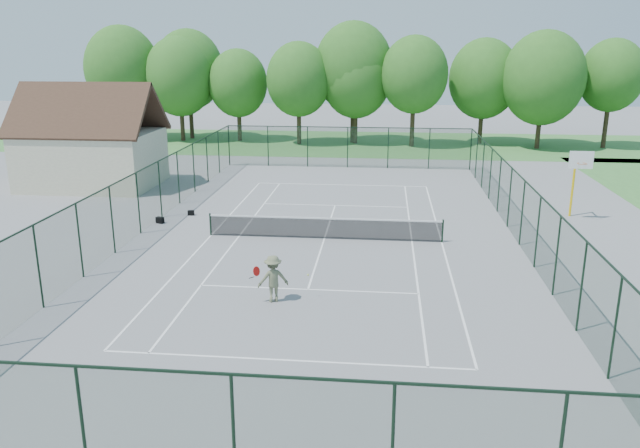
{
  "coord_description": "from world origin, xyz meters",
  "views": [
    {
      "loc": [
        2.68,
        -28.03,
        8.83
      ],
      "look_at": [
        0.0,
        -2.0,
        1.3
      ],
      "focal_mm": 35.0,
      "sensor_mm": 36.0,
      "label": 1
    }
  ],
  "objects_px": {
    "basketball_goal": "(578,171)",
    "tennis_player": "(273,279)",
    "tennis_net": "(324,227)",
    "sports_bag_a": "(160,220)"
  },
  "relations": [
    {
      "from": "basketball_goal",
      "to": "sports_bag_a",
      "type": "xyz_separation_m",
      "value": [
        -21.38,
        -3.12,
        -2.41
      ]
    },
    {
      "from": "tennis_net",
      "to": "sports_bag_a",
      "type": "height_order",
      "value": "tennis_net"
    },
    {
      "from": "tennis_net",
      "to": "basketball_goal",
      "type": "distance_m",
      "value": 13.78
    },
    {
      "from": "basketball_goal",
      "to": "tennis_net",
      "type": "bearing_deg",
      "value": -158.77
    },
    {
      "from": "tennis_player",
      "to": "tennis_net",
      "type": "bearing_deg",
      "value": 81.79
    },
    {
      "from": "tennis_net",
      "to": "sports_bag_a",
      "type": "distance_m",
      "value": 8.88
    },
    {
      "from": "basketball_goal",
      "to": "tennis_player",
      "type": "bearing_deg",
      "value": -137.73
    },
    {
      "from": "sports_bag_a",
      "to": "tennis_net",
      "type": "bearing_deg",
      "value": 8.73
    },
    {
      "from": "basketball_goal",
      "to": "tennis_player",
      "type": "xyz_separation_m",
      "value": [
        -13.8,
        -12.55,
        -1.71
      ]
    },
    {
      "from": "basketball_goal",
      "to": "sports_bag_a",
      "type": "distance_m",
      "value": 21.74
    }
  ]
}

